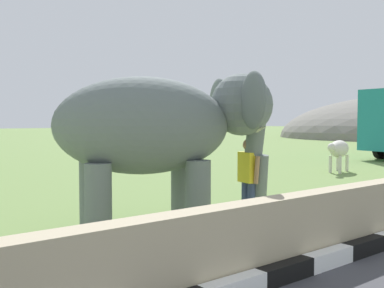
% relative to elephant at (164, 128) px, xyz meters
% --- Properties ---
extents(barrier_parapet, '(28.00, 0.36, 1.00)m').
position_rel_elephant_xyz_m(barrier_parapet, '(-0.21, -2.72, -1.37)').
color(barrier_parapet, tan).
rests_on(barrier_parapet, ground_plane).
extents(elephant, '(4.06, 3.10, 2.88)m').
position_rel_elephant_xyz_m(elephant, '(0.00, 0.00, 0.00)').
color(elephant, slate).
rests_on(elephant, ground_plane).
extents(person_handler, '(0.31, 0.65, 1.66)m').
position_rel_elephant_xyz_m(person_handler, '(1.65, -0.48, -0.95)').
color(person_handler, navy).
rests_on(person_handler, ground_plane).
extents(cow_near, '(1.92, 1.00, 1.23)m').
position_rel_elephant_xyz_m(cow_near, '(10.85, 3.61, -1.00)').
color(cow_near, beige).
rests_on(cow_near, ground_plane).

